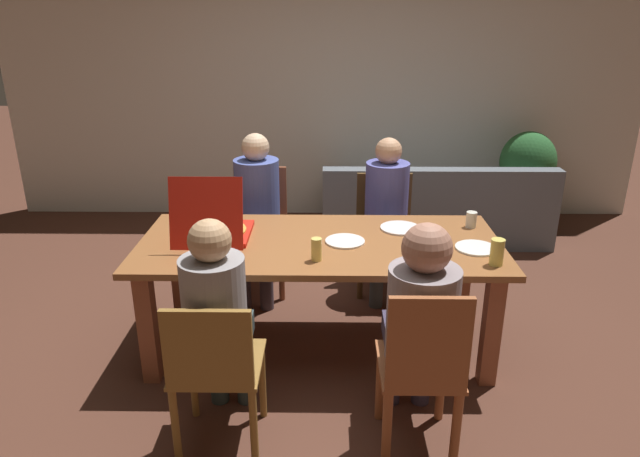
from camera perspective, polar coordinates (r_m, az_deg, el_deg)
name	(u,v)px	position (r m, az deg, el deg)	size (l,w,h in m)	color
ground_plane	(320,346)	(3.80, -0.02, -11.62)	(20.00, 20.00, 0.00)	#522F22
back_wall	(324,87)	(5.94, 0.35, 13.91)	(6.44, 0.12, 2.65)	silver
dining_table	(320,257)	(3.51, -0.02, -2.91)	(2.19, 0.96, 0.74)	brown
chair_0	(422,371)	(2.77, 10.08, -13.78)	(0.38, 0.43, 0.92)	#9D5630
person_0	(420,315)	(2.78, 9.91, -8.46)	(0.33, 0.54, 1.18)	#3C364D
chair_1	(215,368)	(2.79, -10.43, -13.48)	(0.42, 0.42, 0.85)	olive
person_1	(218,313)	(2.80, -10.14, -8.32)	(0.30, 0.51, 1.19)	#334242
chair_2	(384,227)	(4.45, 6.41, 0.15)	(0.45, 0.43, 0.88)	#53391D
person_2	(387,206)	(4.25, 6.70, 2.24)	(0.32, 0.51, 1.19)	#3A4449
chair_3	(260,224)	(4.45, -5.99, 0.40)	(0.43, 0.45, 0.92)	brown
person_3	(257,204)	(4.23, -6.33, 2.44)	(0.33, 0.55, 1.23)	#413740
pizza_box_0	(215,229)	(3.55, -10.43, -0.08)	(0.42, 0.52, 0.44)	red
plate_0	(345,241)	(3.45, 2.51, -1.27)	(0.24, 0.24, 0.01)	white
plate_1	(476,248)	(3.47, 15.27, -1.89)	(0.24, 0.24, 0.01)	white
plate_2	(400,228)	(3.69, 8.00, 0.05)	(0.26, 0.26, 0.01)	white
drinking_glass_0	(497,252)	(3.27, 17.22, -2.26)	(0.08, 0.08, 0.15)	#DCCC5C
drinking_glass_1	(316,249)	(3.18, -0.36, -2.10)	(0.06, 0.06, 0.13)	#E3CB62
drinking_glass_2	(471,220)	(3.80, 14.83, 0.86)	(0.07, 0.07, 0.10)	silver
couch	(433,210)	(5.54, 11.19, 1.80)	(2.10, 0.83, 0.75)	slate
potted_plant	(527,170)	(5.97, 19.91, 5.53)	(0.53, 0.53, 0.96)	#505F54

